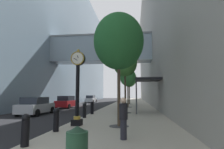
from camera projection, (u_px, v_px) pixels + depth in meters
name	position (u px, v px, depth m)	size (l,w,h in m)	color
ground_plane	(109.00, 106.00, 29.57)	(110.00, 110.00, 0.00)	black
sidewalk_right	(130.00, 105.00, 32.14)	(6.61, 80.00, 0.14)	#ADA593
building_block_left	(46.00, 31.00, 35.45)	(24.13, 80.00, 28.23)	#849EB2
building_block_right	(173.00, 21.00, 32.73)	(9.00, 80.00, 29.65)	gray
street_clock	(78.00, 83.00, 10.82)	(0.84, 0.55, 4.47)	black
bollard_nearest	(25.00, 129.00, 6.41)	(0.29, 0.29, 1.12)	black
bollard_second	(56.00, 119.00, 8.94)	(0.29, 0.29, 1.12)	black
bollard_fourth	(84.00, 110.00, 13.98)	(0.29, 0.29, 1.12)	black
bollard_fifth	(92.00, 107.00, 16.50)	(0.29, 0.29, 1.12)	black
street_tree_near	(119.00, 42.00, 10.77)	(2.92, 2.92, 6.55)	#333335
street_tree_mid_near	(125.00, 63.00, 18.04)	(2.35, 2.35, 6.19)	#333335
street_tree_mid_far	(128.00, 77.00, 25.24)	(2.18, 2.18, 5.35)	#333335
street_tree_far	(129.00, 79.00, 32.56)	(2.55, 2.55, 5.93)	#333335
trash_bin	(77.00, 148.00, 4.36)	(0.53, 0.53, 1.05)	#234C33
pedestrian_walking	(123.00, 117.00, 7.41)	(0.46, 0.46, 1.66)	#23232D
storefront_awning	(147.00, 80.00, 18.23)	(2.40, 3.60, 3.30)	black
car_silver_near	(36.00, 106.00, 17.33)	(2.07, 4.25, 1.64)	#B7BABF
car_red_mid	(67.00, 102.00, 25.34)	(2.13, 4.16, 1.66)	#AD191E
car_white_far	(91.00, 99.00, 40.50)	(2.03, 4.73, 1.59)	silver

